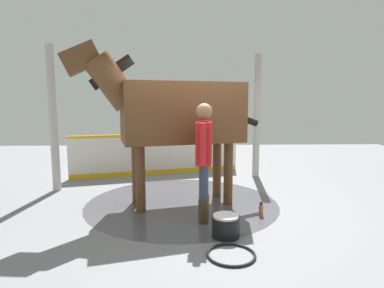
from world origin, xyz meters
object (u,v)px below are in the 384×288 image
Objects in this scene: horse at (175,112)px; bottle_shampoo at (234,221)px; handler at (204,153)px; hose_coil at (231,254)px; wash_bucket at (226,226)px; bottle_spray at (261,209)px.

horse is 16.93× the size of bottle_shampoo.
handler is 3.03× the size of hose_coil.
horse is at bearing -71.01° from hose_coil.
bottle_shampoo is at bearing -26.01° from handler.
hose_coil is (0.01, 0.55, -0.13)m from wash_bucket.
handler reaches higher than wash_bucket.
handler reaches higher than bottle_spray.
wash_bucket is at bearing -91.18° from hose_coil.
bottle_spray is (-0.50, -0.44, 0.01)m from bottle_shampoo.
horse is 2.16m from bottle_spray.
bottle_shampoo is (-0.87, 1.12, -1.54)m from horse.
handler is at bearing -67.41° from wash_bucket.
handler is 4.73× the size of wash_bucket.
handler is 1.11m from wash_bucket.
wash_bucket is 1.02m from bottle_spray.
horse reaches higher than bottle_shampoo.
handler is at bearing 9.84° from bottle_spray.
wash_bucket is at bearing 101.30° from horse.
wash_bucket is 1.67× the size of bottle_spray.
hose_coil is at bearing 94.51° from horse.
wash_bucket reaches higher than bottle_spray.
bottle_spray is at bearing -117.28° from hose_coil.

